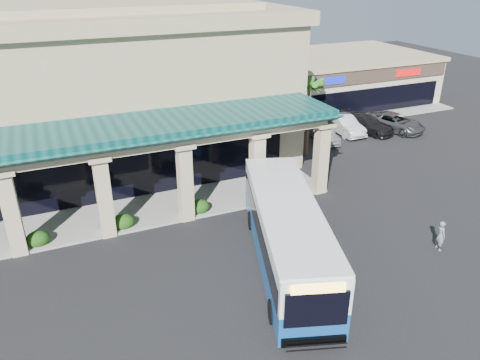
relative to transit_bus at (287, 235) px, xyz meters
name	(u,v)px	position (x,y,z in m)	size (l,w,h in m)	color
ground	(273,253)	(-0.09, 1.14, -1.70)	(110.00, 110.00, 0.00)	black
main_building	(66,90)	(-8.09, 17.14, 3.97)	(30.80, 14.80, 11.35)	tan
arcade	(89,178)	(-8.09, 7.94, 1.15)	(30.00, 6.20, 5.70)	#093B3B
strip_mall	(321,79)	(17.91, 25.14, 0.75)	(22.50, 12.50, 4.90)	beige
palm_0	(308,115)	(8.41, 12.14, 1.60)	(2.40, 2.40, 6.60)	#285C18
palm_1	(299,108)	(9.41, 15.14, 1.20)	(2.40, 2.40, 5.80)	#285C18
broadleaf_tree	(251,101)	(7.41, 20.14, 0.70)	(2.60, 2.60, 4.81)	#193E0E
transit_bus	(287,235)	(0.00, 0.00, 0.00)	(2.84, 12.19, 3.41)	#134DA0
pedestrian	(441,236)	(8.01, -1.99, -0.87)	(0.61, 0.40, 1.66)	slate
car_silver	(325,133)	(11.53, 14.39, -1.00)	(1.67, 4.15, 1.41)	#AFAFB2
car_white	(344,124)	(14.15, 15.40, -0.91)	(1.68, 4.81, 1.58)	silver
car_red	(365,123)	(16.08, 14.95, -0.94)	(2.14, 5.27, 1.53)	black
car_gray	(395,122)	(18.76, 14.24, -0.95)	(2.50, 5.41, 1.50)	#404348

